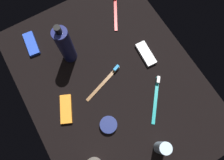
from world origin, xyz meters
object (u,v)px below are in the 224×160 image
toothbrush_brown (105,81)px  snack_bar_orange (66,109)px  toothbrush_teal (156,97)px  snack_bar_blue (31,44)px  deodorant_stick (162,148)px  snack_bar_white (146,54)px  lotion_bottle (65,45)px  toothbrush_red (115,9)px  cream_tin_left (109,125)px

toothbrush_brown → snack_bar_orange: size_ratio=1.68×
toothbrush_teal → snack_bar_blue: toothbrush_teal is taller
deodorant_stick → toothbrush_teal: size_ratio=0.64×
deodorant_stick → toothbrush_brown: bearing=-172.0°
snack_bar_orange → snack_bar_white: 37.10cm
toothbrush_brown → toothbrush_teal: bearing=41.7°
lotion_bottle → toothbrush_red: (-9.43, 26.21, -8.87)cm
toothbrush_red → snack_bar_white: size_ratio=1.57×
toothbrush_teal → snack_bar_orange: 33.29cm
toothbrush_red → snack_bar_orange: bearing=-53.3°
toothbrush_brown → cream_tin_left: 16.45cm
toothbrush_brown → toothbrush_red: size_ratio=1.07×
deodorant_stick → snack_bar_white: (-31.83, 15.06, -3.97)cm
toothbrush_brown → toothbrush_teal: same height
toothbrush_red → snack_bar_white: (23.83, -0.13, 0.14)cm
lotion_bottle → deodorant_stick: size_ratio=2.25×
lotion_bottle → deodorant_stick: 47.76cm
lotion_bottle → toothbrush_brown: 19.42cm
lotion_bottle → toothbrush_teal: lotion_bottle is taller
deodorant_stick → snack_bar_blue: bearing=-159.2°
toothbrush_teal → toothbrush_red: 40.64cm
toothbrush_brown → toothbrush_teal: size_ratio=1.19×
snack_bar_orange → lotion_bottle: bearing=173.3°
toothbrush_brown → snack_bar_orange: toothbrush_brown is taller
toothbrush_red → cream_tin_left: bearing=-33.5°
lotion_bottle → toothbrush_red: lotion_bottle is taller
snack_bar_orange → snack_bar_white: size_ratio=1.00×
deodorant_stick → toothbrush_teal: (-15.51, 8.97, -4.11)cm
deodorant_stick → snack_bar_orange: bearing=-142.1°
deodorant_stick → toothbrush_red: bearing=164.7°
snack_bar_blue → snack_bar_white: bearing=60.3°
toothbrush_red → cream_tin_left: (40.16, -26.54, 0.35)cm
toothbrush_brown → deodorant_stick: bearing=8.0°
toothbrush_teal → snack_bar_orange: toothbrush_teal is taller
deodorant_stick → toothbrush_teal: deodorant_stick is taller
snack_bar_white → cream_tin_left: bearing=-54.8°
lotion_bottle → snack_bar_orange: 22.86cm
snack_bar_white → cream_tin_left: cream_tin_left is taller
toothbrush_teal → deodorant_stick: bearing=-30.0°
snack_bar_blue → snack_bar_white: same height
toothbrush_red → snack_bar_blue: (-2.90, -37.38, 0.14)cm
deodorant_stick → lotion_bottle: bearing=-166.6°
lotion_bottle → snack_bar_blue: 18.80cm
toothbrush_teal → cream_tin_left: 20.32cm
deodorant_stick → toothbrush_brown: deodorant_stick is taller
toothbrush_teal → toothbrush_red: (-40.16, 6.23, 0.00)cm
snack_bar_orange → toothbrush_teal: bearing=91.9°
toothbrush_brown → snack_bar_white: 19.38cm
toothbrush_brown → toothbrush_red: (-25.33, 19.45, 0.00)cm
toothbrush_red → snack_bar_blue: toothbrush_red is taller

